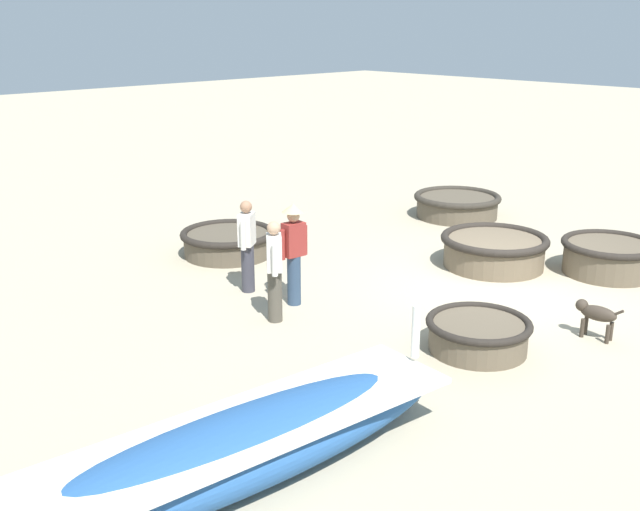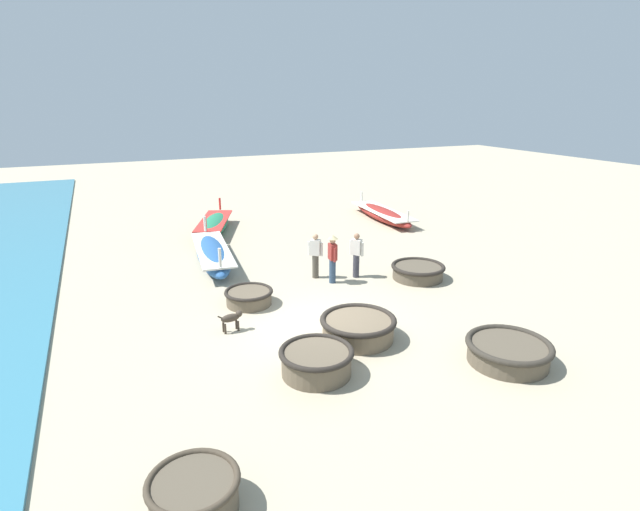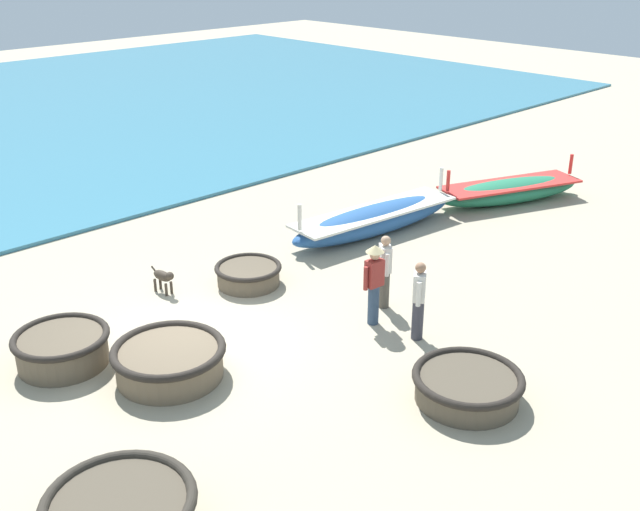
# 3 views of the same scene
# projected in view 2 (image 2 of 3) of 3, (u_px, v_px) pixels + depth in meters

# --- Properties ---
(ground_plane) EXTENTS (80.00, 80.00, 0.00)m
(ground_plane) POSITION_uv_depth(u_px,v_px,m) (319.00, 328.00, 13.52)
(ground_plane) COLOR tan
(coracle_front_left) EXTENTS (1.70, 1.70, 0.62)m
(coracle_front_left) POSITION_uv_depth(u_px,v_px,m) (316.00, 361.00, 11.20)
(coracle_front_left) COLOR brown
(coracle_front_left) RESTS_ON ground
(coracle_tilted) EXTENTS (1.98, 1.98, 0.60)m
(coracle_tilted) POSITION_uv_depth(u_px,v_px,m) (358.00, 327.00, 12.84)
(coracle_tilted) COLOR brown
(coracle_tilted) RESTS_ON ground
(coracle_beside_post) EXTENTS (1.42, 1.42, 0.60)m
(coracle_beside_post) POSITION_uv_depth(u_px,v_px,m) (194.00, 493.00, 7.48)
(coracle_beside_post) COLOR brown
(coracle_beside_post) RESTS_ON ground
(coracle_weathered) EXTENTS (2.00, 2.00, 0.54)m
(coracle_weathered) POSITION_uv_depth(u_px,v_px,m) (508.00, 351.00, 11.70)
(coracle_weathered) COLOR brown
(coracle_weathered) RESTS_ON ground
(coracle_nearest) EXTENTS (1.46, 1.46, 0.46)m
(coracle_nearest) POSITION_uv_depth(u_px,v_px,m) (249.00, 296.00, 14.99)
(coracle_nearest) COLOR brown
(coracle_nearest) RESTS_ON ground
(coracle_far_right) EXTENTS (1.84, 1.84, 0.50)m
(coracle_far_right) POSITION_uv_depth(u_px,v_px,m) (418.00, 271.00, 17.11)
(coracle_far_right) COLOR brown
(coracle_far_right) RESTS_ON ground
(long_boat_ochre_hull) EXTENTS (1.62, 5.27, 1.29)m
(long_boat_ochre_hull) POSITION_uv_depth(u_px,v_px,m) (213.00, 254.00, 18.61)
(long_boat_ochre_hull) COLOR #285693
(long_boat_ochre_hull) RESTS_ON ground
(long_boat_red_hull) EXTENTS (1.58, 5.57, 1.00)m
(long_boat_red_hull) POSITION_uv_depth(u_px,v_px,m) (382.00, 214.00, 25.27)
(long_boat_red_hull) COLOR maroon
(long_boat_red_hull) RESTS_ON ground
(long_boat_white_hull) EXTENTS (2.69, 4.62, 1.18)m
(long_boat_white_hull) POSITION_uv_depth(u_px,v_px,m) (214.00, 225.00, 22.98)
(long_boat_white_hull) COLOR #237551
(long_boat_white_hull) RESTS_ON ground
(fisherman_standing_right) EXTENTS (0.36, 0.53, 1.67)m
(fisherman_standing_right) POSITION_uv_depth(u_px,v_px,m) (333.00, 255.00, 16.53)
(fisherman_standing_right) COLOR #2D425B
(fisherman_standing_right) RESTS_ON ground
(fisherman_by_coracle) EXTENTS (0.38, 0.45, 1.57)m
(fisherman_by_coracle) POSITION_uv_depth(u_px,v_px,m) (356.00, 254.00, 17.09)
(fisherman_by_coracle) COLOR #383842
(fisherman_by_coracle) RESTS_ON ground
(fisherman_crouching) EXTENTS (0.43, 0.38, 1.57)m
(fisherman_crouching) POSITION_uv_depth(u_px,v_px,m) (315.00, 254.00, 17.04)
(fisherman_crouching) COLOR #4C473D
(fisherman_crouching) RESTS_ON ground
(dog) EXTENTS (0.68, 0.26, 0.55)m
(dog) POSITION_uv_depth(u_px,v_px,m) (232.00, 318.00, 13.25)
(dog) COLOR #3D3328
(dog) RESTS_ON ground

